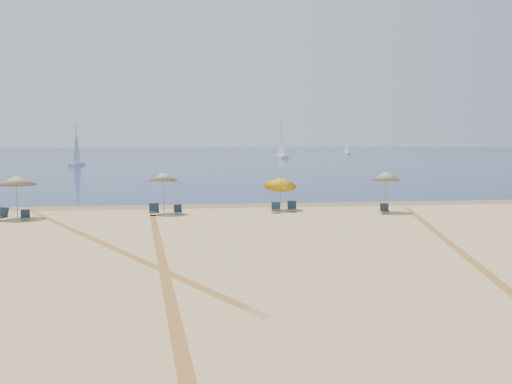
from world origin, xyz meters
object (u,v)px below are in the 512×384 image
Objects in this scene: umbrella_1 at (16,180)px; umbrella_4 at (386,176)px; chair_6 at (292,207)px; chair_4 at (178,210)px; chair_3 at (154,210)px; umbrella_2 at (163,177)px; chair_7 at (385,209)px; umbrella_3 at (280,182)px; sailboat_2 at (347,147)px; chair_5 at (276,208)px; sailboat_0 at (281,147)px; chair_1 at (2,215)px; chair_2 at (25,216)px; sailboat_1 at (77,153)px.

umbrella_4 reaches higher than umbrella_1.
chair_6 is (-5.81, 0.91, -1.99)m from umbrella_4.
chair_3 is at bearing -174.42° from chair_4.
chair_7 is (13.56, -1.78, -2.00)m from umbrella_2.
umbrella_4 is (6.41, -1.91, 0.45)m from umbrella_3.
sailboat_2 reaches higher than umbrella_3.
sailboat_0 is (19.29, 108.86, 2.78)m from chair_5.
chair_1 is (-8.97, -1.84, -1.96)m from umbrella_2.
chair_5 is at bearing 174.99° from umbrella_4.
chair_1 reaches higher than chair_3.
chair_2 is (-15.16, -2.65, -1.58)m from umbrella_3.
chair_7 is at bearing -11.90° from chair_2.
umbrella_4 is at bearing -8.78° from chair_4.
chair_2 is at bearing 25.45° from chair_1.
chair_1 is at bearing -170.69° from umbrella_3.
chair_6 is 0.10× the size of sailboat_1.
umbrella_4 is 110.17m from sailboat_0.
umbrella_2 reaches higher than chair_6.
umbrella_1 is at bearing -71.04° from sailboat_1.
umbrella_1 reaches higher than chair_2.
sailboat_2 is at bearing 44.86° from sailboat_0.
sailboat_0 reaches higher than umbrella_2.
umbrella_2 is 8.18m from chair_2.
umbrella_2 is 0.26× the size of sailboat_0.
sailboat_0 is at bearing 60.92° from chair_2.
chair_3 is (-0.56, -0.61, -1.97)m from umbrella_2.
sailboat_1 is (-45.03, -39.16, -0.78)m from sailboat_0.
chair_6 is (16.37, 1.00, -1.92)m from umbrella_1.
chair_7 is 0.09× the size of sailboat_2.
umbrella_1 is 8.41m from umbrella_2.
umbrella_2 is at bearing 175.64° from umbrella_4.
chair_6 is 158.91m from sailboat_2.
chair_5 is at bearing -109.24° from sailboat_0.
umbrella_2 is 3.82× the size of chair_5.
chair_2 is 0.88× the size of chair_6.
sailboat_2 is at bearing 81.81° from chair_6.
chair_3 is 0.07× the size of sailboat_0.
chair_5 is 6.73m from chair_7.
chair_3 is (7.15, 1.19, 0.05)m from chair_2.
umbrella_4 reaches higher than chair_3.
sailboat_1 reaches higher than chair_5.
chair_4 is at bearing 5.12° from umbrella_1.
umbrella_3 is (15.77, 2.00, -0.38)m from umbrella_1.
chair_1 is 1.46× the size of chair_4.
chair_7 is (21.28, 0.02, 0.02)m from chair_2.
chair_6 is (1.08, 0.31, 0.01)m from chair_5.
chair_3 is 8.62m from chair_6.
chair_3 is at bearing -2.50° from chair_2.
sailboat_0 is at bearing 86.87° from chair_5.
umbrella_4 is 3.97× the size of chair_2.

